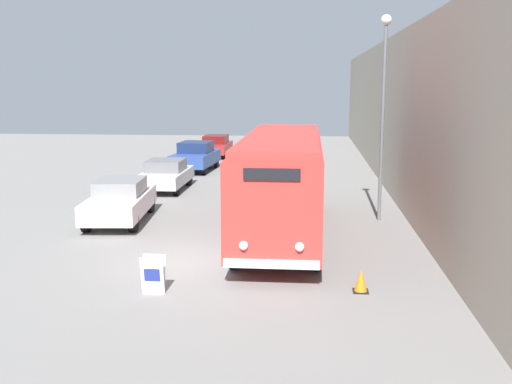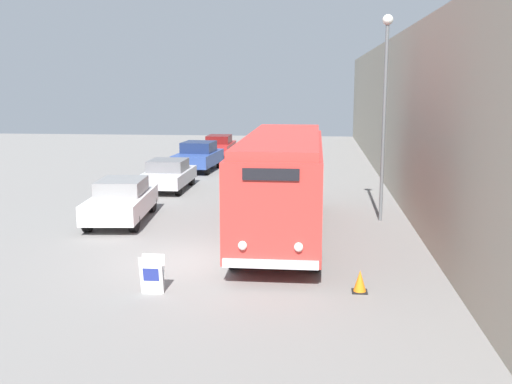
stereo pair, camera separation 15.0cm
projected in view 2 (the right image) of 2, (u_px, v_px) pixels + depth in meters
name	position (u px, v px, depth m)	size (l,w,h in m)	color
ground_plane	(189.00, 262.00, 16.35)	(80.00, 80.00, 0.00)	slate
building_wall_right	(401.00, 117.00, 24.85)	(0.30, 60.00, 6.86)	#B2A893
vintage_bus	(283.00, 180.00, 18.94)	(2.42, 10.18, 3.22)	black
sign_board	(152.00, 275.00, 13.86)	(0.53, 0.34, 0.90)	gray
streetlamp	(385.00, 92.00, 20.49)	(0.36, 0.36, 7.09)	#595E60
parked_car_near	(122.00, 200.00, 21.08)	(2.18, 4.64, 1.49)	black
parked_car_mid	(168.00, 174.00, 27.38)	(1.88, 4.12, 1.37)	black
parked_car_far	(198.00, 156.00, 33.32)	(2.23, 4.37, 1.61)	black
parked_car_distant	(219.00, 146.00, 40.03)	(1.77, 4.36, 1.39)	black
traffic_cone	(360.00, 281.00, 13.95)	(0.36, 0.36, 0.54)	black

